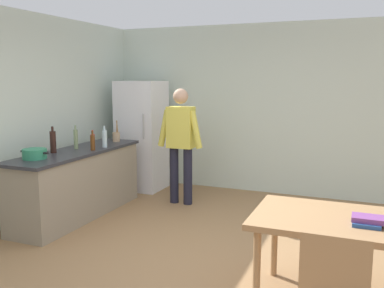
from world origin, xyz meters
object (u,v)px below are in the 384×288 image
(person, at_px, (181,138))
(bottle_beer_brown, at_px, (93,142))
(bottle_vinegar_tall, at_px, (76,139))
(cooking_pot, at_px, (35,154))
(utensil_jar, at_px, (116,136))
(bottle_wine_dark, at_px, (53,142))
(dining_table, at_px, (342,227))
(bottle_water_clear, at_px, (105,138))
(refrigerator, at_px, (142,136))
(bottle_sauce_red, at_px, (93,141))
(book_stack, at_px, (369,221))

(person, relative_size, bottle_beer_brown, 6.54)
(bottle_beer_brown, distance_m, bottle_vinegar_tall, 0.28)
(person, bearing_deg, cooking_pot, -123.22)
(utensil_jar, xyz_separation_m, bottle_wine_dark, (-0.22, -1.14, 0.07))
(dining_table, xyz_separation_m, cooking_pot, (-3.48, 0.42, 0.29))
(person, relative_size, cooking_pot, 4.25)
(cooking_pot, xyz_separation_m, bottle_water_clear, (0.29, 1.03, 0.07))
(refrigerator, relative_size, bottle_wine_dark, 5.29)
(dining_table, bearing_deg, bottle_beer_brown, 159.81)
(dining_table, xyz_separation_m, bottle_sauce_red, (-3.34, 1.38, 0.32))
(utensil_jar, relative_size, bottle_wine_dark, 0.94)
(refrigerator, height_order, bottle_vinegar_tall, refrigerator)
(dining_table, distance_m, book_stack, 0.24)
(bottle_beer_brown, height_order, bottle_wine_dark, bottle_wine_dark)
(cooking_pot, relative_size, bottle_wine_dark, 1.18)
(bottle_beer_brown, relative_size, bottle_vinegar_tall, 0.81)
(utensil_jar, distance_m, bottle_sauce_red, 0.59)
(refrigerator, xyz_separation_m, bottle_sauce_red, (-0.04, -1.32, 0.10))
(refrigerator, bearing_deg, bottle_beer_brown, -86.11)
(utensil_jar, height_order, bottle_wine_dark, bottle_wine_dark)
(dining_table, relative_size, book_stack, 5.25)
(cooking_pot, distance_m, bottle_vinegar_tall, 0.78)
(refrigerator, relative_size, dining_table, 1.29)
(bottle_wine_dark, xyz_separation_m, book_stack, (3.74, -0.93, -0.26))
(person, height_order, bottle_wine_dark, person)
(person, bearing_deg, refrigerator, 149.77)
(refrigerator, distance_m, book_stack, 4.48)
(bottle_water_clear, distance_m, book_stack, 3.73)
(dining_table, height_order, bottle_water_clear, bottle_water_clear)
(dining_table, height_order, utensil_jar, utensil_jar)
(bottle_water_clear, relative_size, bottle_wine_dark, 0.88)
(cooking_pot, distance_m, book_stack, 3.71)
(utensil_jar, height_order, bottle_sauce_red, utensil_jar)
(refrigerator, height_order, bottle_wine_dark, refrigerator)
(dining_table, height_order, bottle_vinegar_tall, bottle_vinegar_tall)
(dining_table, bearing_deg, bottle_sauce_red, 157.59)
(bottle_wine_dark, relative_size, bottle_sauce_red, 1.42)
(bottle_wine_dark, relative_size, bottle_vinegar_tall, 1.06)
(person, xyz_separation_m, bottle_sauce_red, (-0.99, -0.77, 0.02))
(refrigerator, height_order, dining_table, refrigerator)
(refrigerator, height_order, person, refrigerator)
(utensil_jar, height_order, book_stack, utensil_jar)
(refrigerator, distance_m, cooking_pot, 2.29)
(bottle_vinegar_tall, distance_m, book_stack, 3.90)
(bottle_water_clear, xyz_separation_m, bottle_beer_brown, (-0.01, -0.27, -0.02))
(bottle_beer_brown, xyz_separation_m, bottle_wine_dark, (-0.36, -0.35, 0.04))
(cooking_pot, height_order, bottle_wine_dark, bottle_wine_dark)
(utensil_jar, bearing_deg, refrigerator, 87.51)
(cooking_pot, height_order, bottle_sauce_red, bottle_sauce_red)
(bottle_water_clear, relative_size, bottle_beer_brown, 1.15)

